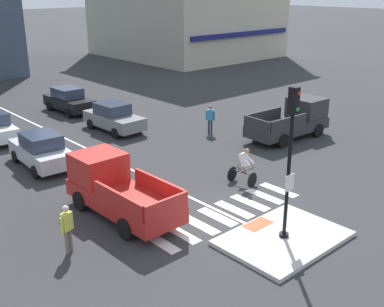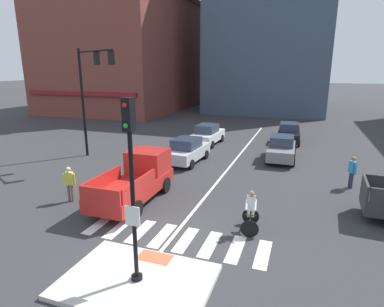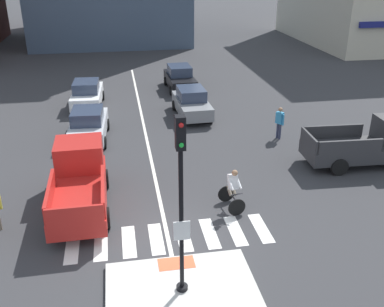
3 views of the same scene
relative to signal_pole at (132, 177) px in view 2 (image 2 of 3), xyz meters
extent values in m
plane|color=#333335|center=(0.00, 2.55, -3.22)|extent=(300.00, 300.00, 0.00)
cube|color=beige|center=(0.00, 0.01, -3.14)|extent=(4.22, 2.98, 0.15)
cube|color=#DB5B38|center=(0.00, 1.15, -3.06)|extent=(1.10, 0.60, 0.01)
cylinder|color=black|center=(0.00, 0.01, -3.01)|extent=(0.32, 0.32, 0.12)
cylinder|color=black|center=(0.00, 0.01, -0.87)|extent=(0.12, 0.12, 4.15)
cube|color=white|center=(0.00, -0.07, -1.08)|extent=(0.44, 0.03, 0.56)
cube|color=black|center=(0.00, 0.01, 1.62)|extent=(0.24, 0.28, 0.84)
sphere|color=red|center=(0.00, -0.15, 1.87)|extent=(0.12, 0.12, 0.12)
sphere|color=green|center=(0.00, -0.15, 1.37)|extent=(0.12, 0.12, 0.12)
cube|color=silver|center=(-3.19, 2.72, -3.21)|extent=(0.44, 1.80, 0.01)
cube|color=silver|center=(-2.28, 2.72, -3.21)|extent=(0.44, 1.80, 0.01)
cube|color=silver|center=(-1.37, 2.72, -3.21)|extent=(0.44, 1.80, 0.01)
cube|color=silver|center=(-0.46, 2.72, -3.21)|extent=(0.44, 1.80, 0.01)
cube|color=silver|center=(0.46, 2.72, -3.21)|extent=(0.44, 1.80, 0.01)
cube|color=silver|center=(1.37, 2.72, -3.21)|extent=(0.44, 1.80, 0.01)
cube|color=silver|center=(2.28, 2.72, -3.21)|extent=(0.44, 1.80, 0.01)
cube|color=silver|center=(3.19, 2.72, -3.21)|extent=(0.44, 1.80, 0.01)
cube|color=silver|center=(-0.07, 12.55, -3.21)|extent=(0.14, 28.00, 0.01)
cylinder|color=black|center=(-10.26, 11.24, 0.42)|extent=(0.18, 0.18, 7.27)
cylinder|color=black|center=(-8.40, 10.39, 3.81)|extent=(3.77, 1.80, 0.11)
cube|color=black|center=(-8.21, 10.30, 3.36)|extent=(0.36, 0.38, 0.80)
sphere|color=gold|center=(-8.14, 10.46, 3.36)|extent=(0.12, 0.12, 0.12)
cube|color=black|center=(-6.72, 9.62, 3.36)|extent=(0.36, 0.38, 0.80)
sphere|color=gold|center=(-6.65, 9.78, 3.36)|extent=(0.12, 0.12, 0.12)
cube|color=brown|center=(-22.01, 36.43, 4.66)|extent=(17.35, 21.47, 15.76)
cube|color=maroon|center=(-22.01, 25.54, -0.12)|extent=(15.62, 0.30, 0.50)
cube|color=#3D4C60|center=(-1.46, 45.11, 7.77)|extent=(15.97, 21.57, 21.97)
cube|color=black|center=(2.98, 20.26, -2.57)|extent=(1.81, 4.14, 0.70)
cube|color=#2D384C|center=(2.98, 20.41, -1.90)|extent=(1.53, 1.94, 0.64)
cylinder|color=black|center=(3.85, 19.01, -2.92)|extent=(0.20, 0.60, 0.60)
cylinder|color=black|center=(2.19, 18.97, -2.92)|extent=(0.20, 0.60, 0.60)
cylinder|color=black|center=(3.78, 21.55, -2.92)|extent=(0.20, 0.60, 0.60)
cylinder|color=black|center=(2.12, 21.51, -2.92)|extent=(0.20, 0.60, 0.60)
cube|color=slate|center=(2.82, 14.59, -2.57)|extent=(1.80, 4.14, 0.70)
cube|color=#2D384C|center=(2.82, 14.74, -1.90)|extent=(1.53, 1.94, 0.64)
cylinder|color=black|center=(3.69, 13.34, -2.92)|extent=(0.20, 0.60, 0.60)
cylinder|color=black|center=(2.02, 13.29, -2.92)|extent=(0.20, 0.60, 0.60)
cylinder|color=black|center=(3.62, 15.88, -2.92)|extent=(0.20, 0.60, 0.60)
cylinder|color=black|center=(1.96, 15.84, -2.92)|extent=(0.20, 0.60, 0.60)
cube|color=white|center=(-3.23, 17.50, -2.57)|extent=(1.90, 4.18, 0.70)
cube|color=#2D384C|center=(-3.23, 17.35, -1.90)|extent=(1.57, 1.97, 0.64)
cylinder|color=black|center=(-3.99, 18.81, -2.92)|extent=(0.21, 0.61, 0.60)
cylinder|color=black|center=(-2.33, 18.73, -2.92)|extent=(0.21, 0.61, 0.60)
cylinder|color=black|center=(-4.12, 16.27, -2.92)|extent=(0.21, 0.61, 0.60)
cylinder|color=black|center=(-2.46, 16.19, -2.92)|extent=(0.21, 0.61, 0.60)
cube|color=silver|center=(-2.94, 12.01, -2.57)|extent=(1.94, 4.19, 0.70)
cube|color=#2D384C|center=(-2.95, 11.86, -1.90)|extent=(1.59, 1.98, 0.64)
cylinder|color=black|center=(-3.69, 13.32, -2.92)|extent=(0.21, 0.61, 0.60)
cylinder|color=black|center=(-2.03, 13.23, -2.92)|extent=(0.21, 0.61, 0.60)
cylinder|color=black|center=(-3.84, 10.79, -2.92)|extent=(0.21, 0.61, 0.60)
cylinder|color=black|center=(-2.18, 10.69, -2.92)|extent=(0.21, 0.61, 0.60)
cube|color=red|center=(-3.01, 5.08, -2.54)|extent=(1.97, 5.12, 0.60)
cube|color=red|center=(-3.03, 6.68, -1.69)|extent=(1.82, 1.72, 1.10)
cube|color=#2D384C|center=(-3.04, 7.51, -1.60)|extent=(1.62, 0.10, 0.60)
cube|color=red|center=(-3.88, 4.05, -1.94)|extent=(0.16, 2.81, 0.60)
cube|color=red|center=(-2.10, 4.07, -1.94)|extent=(0.16, 2.81, 0.60)
cube|color=red|center=(-2.97, 2.58, -1.94)|extent=(1.80, 0.12, 0.60)
cylinder|color=black|center=(-3.94, 6.65, -2.84)|extent=(0.25, 0.76, 0.76)
cylinder|color=black|center=(-2.12, 6.67, -2.84)|extent=(0.25, 0.76, 0.76)
cylinder|color=black|center=(-3.90, 3.67, -2.84)|extent=(0.25, 0.76, 0.76)
cylinder|color=black|center=(-2.08, 3.69, -2.84)|extent=(0.25, 0.76, 0.76)
cube|color=#2D2D30|center=(6.68, 7.01, -1.94)|extent=(0.19, 1.80, 0.60)
cylinder|color=black|center=(2.57, 3.67, -2.89)|extent=(0.66, 0.12, 0.66)
cylinder|color=black|center=(2.43, 4.72, -2.89)|extent=(0.66, 0.12, 0.66)
cylinder|color=black|center=(2.50, 4.19, -2.67)|extent=(0.16, 0.89, 0.05)
cylinder|color=black|center=(2.48, 4.37, -2.49)|extent=(0.04, 0.04, 0.30)
cylinder|color=black|center=(2.56, 3.72, -2.37)|extent=(0.44, 0.09, 0.04)
cylinder|color=#6B6051|center=(2.58, 4.23, -2.49)|extent=(0.17, 0.41, 0.33)
cylinder|color=#6B6051|center=(2.42, 4.20, -2.49)|extent=(0.17, 0.41, 0.33)
cube|color=silver|center=(2.51, 4.12, -2.06)|extent=(0.39, 0.42, 0.60)
sphere|color=#936B4C|center=(2.53, 4.00, -1.65)|extent=(0.22, 0.22, 0.22)
cylinder|color=silver|center=(2.69, 3.96, -2.06)|extent=(0.14, 0.46, 0.31)
cylinder|color=silver|center=(2.38, 3.92, -2.06)|extent=(0.14, 0.46, 0.31)
cylinder|color=#6B6051|center=(-5.69, 4.19, -2.81)|extent=(0.12, 0.12, 0.82)
cylinder|color=#6B6051|center=(-5.84, 4.13, -2.81)|extent=(0.12, 0.12, 0.82)
cube|color=#DBD64C|center=(-5.76, 4.16, -2.10)|extent=(0.41, 0.33, 0.60)
cylinder|color=#DBD64C|center=(-5.55, 4.24, -2.15)|extent=(0.09, 0.09, 0.56)
cylinder|color=#DBD64C|center=(-5.98, 4.08, -2.15)|extent=(0.09, 0.09, 0.56)
sphere|color=beige|center=(-5.76, 4.16, -1.66)|extent=(0.22, 0.22, 0.22)
cylinder|color=#2D334C|center=(6.65, 10.35, -2.81)|extent=(0.12, 0.12, 0.82)
cylinder|color=#2D334C|center=(6.58, 10.50, -2.81)|extent=(0.12, 0.12, 0.82)
cube|color=#338CBF|center=(6.62, 10.43, -2.10)|extent=(0.37, 0.42, 0.60)
cylinder|color=#338CBF|center=(6.73, 10.22, -2.15)|extent=(0.09, 0.09, 0.56)
cylinder|color=#338CBF|center=(6.51, 10.63, -2.15)|extent=(0.09, 0.09, 0.56)
sphere|color=#936B4C|center=(6.62, 10.43, -1.66)|extent=(0.22, 0.22, 0.22)
camera|label=1|loc=(-11.81, -8.47, 4.99)|focal=44.59mm
camera|label=2|loc=(4.10, -6.82, 2.70)|focal=29.70mm
camera|label=3|loc=(-1.40, -9.58, 5.47)|focal=41.39mm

